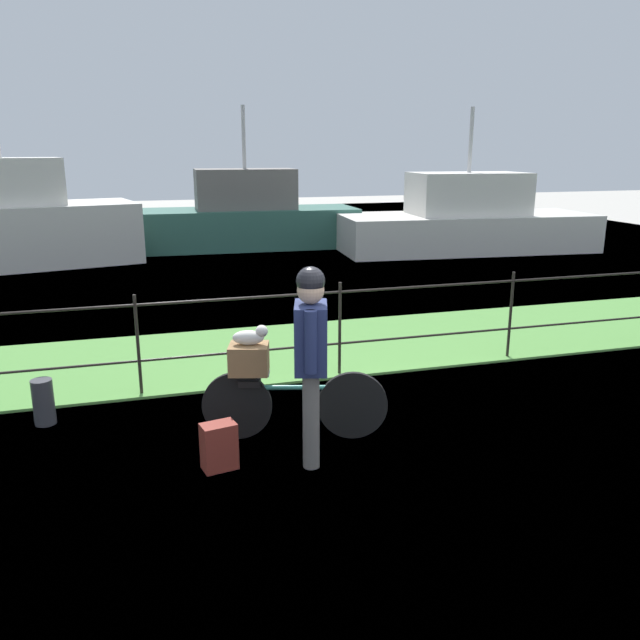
{
  "coord_description": "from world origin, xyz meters",
  "views": [
    {
      "loc": [
        -2.21,
        -4.61,
        2.57
      ],
      "look_at": [
        -0.46,
        1.37,
        0.9
      ],
      "focal_mm": 35.74,
      "sensor_mm": 36.0,
      "label": 1
    }
  ],
  "objects_px": {
    "moored_boat_mid": "(466,222)",
    "backpack_on_paving": "(219,446)",
    "terrier_dog": "(251,336)",
    "mooring_bollard": "(43,402)",
    "moored_boat_near": "(246,219)",
    "moored_boat_far": "(8,226)",
    "bicycle_main": "(293,403)",
    "cyclist_person": "(311,349)",
    "wooden_crate": "(249,359)"
  },
  "relations": [
    {
      "from": "moored_boat_mid",
      "to": "backpack_on_paving",
      "type": "bearing_deg",
      "value": -127.76
    },
    {
      "from": "terrier_dog",
      "to": "mooring_bollard",
      "type": "relative_size",
      "value": 0.72
    },
    {
      "from": "backpack_on_paving",
      "to": "moored_boat_near",
      "type": "bearing_deg",
      "value": 67.46
    },
    {
      "from": "terrier_dog",
      "to": "moored_boat_far",
      "type": "distance_m",
      "value": 10.96
    },
    {
      "from": "bicycle_main",
      "to": "moored_boat_near",
      "type": "xyz_separation_m",
      "value": [
        1.66,
        11.82,
        0.43
      ]
    },
    {
      "from": "terrier_dog",
      "to": "moored_boat_mid",
      "type": "bearing_deg",
      "value": 52.24
    },
    {
      "from": "cyclist_person",
      "to": "backpack_on_paving",
      "type": "bearing_deg",
      "value": 173.58
    },
    {
      "from": "moored_boat_far",
      "to": "backpack_on_paving",
      "type": "bearing_deg",
      "value": -73.39
    },
    {
      "from": "mooring_bollard",
      "to": "backpack_on_paving",
      "type": "bearing_deg",
      "value": -42.46
    },
    {
      "from": "backpack_on_paving",
      "to": "moored_boat_far",
      "type": "relative_size",
      "value": 0.07
    },
    {
      "from": "wooden_crate",
      "to": "backpack_on_paving",
      "type": "bearing_deg",
      "value": -125.49
    },
    {
      "from": "backpack_on_paving",
      "to": "terrier_dog",
      "type": "bearing_deg",
      "value": 40.87
    },
    {
      "from": "mooring_bollard",
      "to": "moored_boat_far",
      "type": "relative_size",
      "value": 0.08
    },
    {
      "from": "moored_boat_far",
      "to": "bicycle_main",
      "type": "bearing_deg",
      "value": -69.23
    },
    {
      "from": "backpack_on_paving",
      "to": "mooring_bollard",
      "type": "xyz_separation_m",
      "value": [
        -1.5,
        1.37,
        0.03
      ]
    },
    {
      "from": "backpack_on_paving",
      "to": "mooring_bollard",
      "type": "distance_m",
      "value": 2.03
    },
    {
      "from": "terrier_dog",
      "to": "moored_boat_near",
      "type": "relative_size",
      "value": 0.05
    },
    {
      "from": "wooden_crate",
      "to": "moored_boat_mid",
      "type": "xyz_separation_m",
      "value": [
        7.45,
        9.57,
        -0.04
      ]
    },
    {
      "from": "backpack_on_paving",
      "to": "moored_boat_mid",
      "type": "bearing_deg",
      "value": 40.77
    },
    {
      "from": "bicycle_main",
      "to": "moored_boat_mid",
      "type": "relative_size",
      "value": 0.24
    },
    {
      "from": "bicycle_main",
      "to": "moored_boat_mid",
      "type": "bearing_deg",
      "value": 53.84
    },
    {
      "from": "bicycle_main",
      "to": "wooden_crate",
      "type": "distance_m",
      "value": 0.58
    },
    {
      "from": "cyclist_person",
      "to": "moored_boat_near",
      "type": "xyz_separation_m",
      "value": [
        1.62,
        12.3,
        -0.24
      ]
    },
    {
      "from": "cyclist_person",
      "to": "bicycle_main",
      "type": "bearing_deg",
      "value": 94.82
    },
    {
      "from": "mooring_bollard",
      "to": "moored_boat_far",
      "type": "distance_m",
      "value": 9.65
    },
    {
      "from": "bicycle_main",
      "to": "terrier_dog",
      "type": "distance_m",
      "value": 0.73
    },
    {
      "from": "mooring_bollard",
      "to": "moored_boat_mid",
      "type": "xyz_separation_m",
      "value": [
        9.3,
        8.7,
        0.51
      ]
    },
    {
      "from": "wooden_crate",
      "to": "moored_boat_near",
      "type": "distance_m",
      "value": 11.88
    },
    {
      "from": "cyclist_person",
      "to": "backpack_on_paving",
      "type": "relative_size",
      "value": 4.21
    },
    {
      "from": "bicycle_main",
      "to": "mooring_bollard",
      "type": "bearing_deg",
      "value": 156.25
    },
    {
      "from": "wooden_crate",
      "to": "moored_boat_near",
      "type": "height_order",
      "value": "moored_boat_near"
    },
    {
      "from": "mooring_bollard",
      "to": "moored_boat_near",
      "type": "xyz_separation_m",
      "value": [
        3.89,
        10.84,
        0.54
      ]
    },
    {
      "from": "mooring_bollard",
      "to": "moored_boat_mid",
      "type": "distance_m",
      "value": 12.75
    },
    {
      "from": "mooring_bollard",
      "to": "bicycle_main",
      "type": "bearing_deg",
      "value": -23.75
    },
    {
      "from": "cyclist_person",
      "to": "backpack_on_paving",
      "type": "distance_m",
      "value": 1.11
    },
    {
      "from": "terrier_dog",
      "to": "moored_boat_far",
      "type": "relative_size",
      "value": 0.06
    },
    {
      "from": "wooden_crate",
      "to": "moored_boat_far",
      "type": "xyz_separation_m",
      "value": [
        -3.59,
        10.34,
        0.14
      ]
    },
    {
      "from": "moored_boat_near",
      "to": "moored_boat_far",
      "type": "relative_size",
      "value": 1.02
    },
    {
      "from": "bicycle_main",
      "to": "terrier_dog",
      "type": "height_order",
      "value": "terrier_dog"
    },
    {
      "from": "terrier_dog",
      "to": "moored_boat_far",
      "type": "xyz_separation_m",
      "value": [
        -3.61,
        10.35,
        -0.07
      ]
    },
    {
      "from": "moored_boat_near",
      "to": "moored_boat_far",
      "type": "bearing_deg",
      "value": -166.3
    },
    {
      "from": "mooring_bollard",
      "to": "moored_boat_mid",
      "type": "bearing_deg",
      "value": 43.08
    },
    {
      "from": "wooden_crate",
      "to": "moored_boat_near",
      "type": "relative_size",
      "value": 0.06
    },
    {
      "from": "terrier_dog",
      "to": "moored_boat_far",
      "type": "height_order",
      "value": "moored_boat_far"
    },
    {
      "from": "moored_boat_far",
      "to": "moored_boat_near",
      "type": "bearing_deg",
      "value": 13.7
    },
    {
      "from": "wooden_crate",
      "to": "moored_boat_far",
      "type": "distance_m",
      "value": 10.95
    },
    {
      "from": "backpack_on_paving",
      "to": "moored_boat_mid",
      "type": "height_order",
      "value": "moored_boat_mid"
    },
    {
      "from": "bicycle_main",
      "to": "backpack_on_paving",
      "type": "relative_size",
      "value": 4.1
    },
    {
      "from": "terrier_dog",
      "to": "moored_boat_mid",
      "type": "distance_m",
      "value": 12.12
    },
    {
      "from": "terrier_dog",
      "to": "wooden_crate",
      "type": "bearing_deg",
      "value": 164.1
    }
  ]
}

